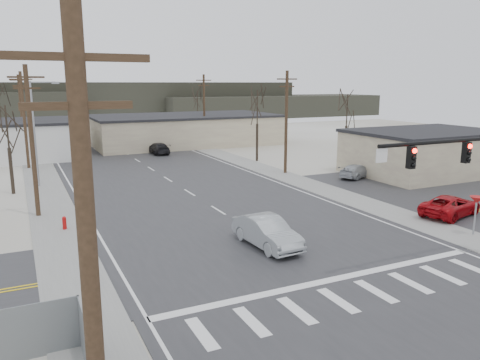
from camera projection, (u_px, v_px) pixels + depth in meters
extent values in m
plane|color=silver|center=(275.00, 246.00, 25.87)|extent=(140.00, 140.00, 0.00)
cube|color=#2A2A2C|center=(186.00, 190.00, 39.11)|extent=(18.00, 110.00, 0.05)
cube|color=#2A2A2C|center=(275.00, 245.00, 25.87)|extent=(90.00, 10.00, 0.04)
cube|color=#2A2A2C|center=(444.00, 189.00, 39.63)|extent=(18.00, 20.00, 0.03)
cube|color=gray|center=(45.00, 190.00, 39.04)|extent=(3.00, 90.00, 0.06)
cube|color=gray|center=(268.00, 170.00, 48.01)|extent=(3.00, 90.00, 0.06)
cylinder|color=black|center=(449.00, 141.00, 21.51)|extent=(8.40, 0.18, 0.18)
cube|color=black|center=(466.00, 153.00, 22.14)|extent=(0.32, 0.30, 1.00)
cube|color=black|center=(411.00, 157.00, 20.65)|extent=(0.32, 0.30, 1.00)
sphere|color=#FF0C05|center=(470.00, 146.00, 21.92)|extent=(0.22, 0.22, 0.22)
sphere|color=#FF0C05|center=(415.00, 151.00, 20.44)|extent=(0.22, 0.22, 0.22)
cube|color=silver|center=(382.00, 156.00, 19.90)|extent=(0.60, 0.04, 0.60)
cylinder|color=#A50C0C|center=(65.00, 225.00, 28.55)|extent=(0.24, 0.24, 0.70)
sphere|color=#A50C0C|center=(64.00, 218.00, 28.47)|extent=(0.24, 0.24, 0.24)
cylinder|color=gray|center=(475.00, 218.00, 27.43)|extent=(0.10, 0.10, 2.10)
cone|color=#A50C0C|center=(477.00, 200.00, 27.21)|extent=(0.80, 0.80, 0.40)
cube|color=beige|center=(185.00, 130.00, 68.55)|extent=(26.00, 14.00, 4.00)
cube|color=black|center=(185.00, 116.00, 68.11)|extent=(26.30, 14.30, 0.30)
cube|color=beige|center=(426.00, 153.00, 46.21)|extent=(14.00, 10.00, 4.00)
cube|color=black|center=(427.00, 132.00, 45.78)|extent=(14.30, 10.30, 0.30)
cylinder|color=#432F1F|center=(93.00, 322.00, 7.63)|extent=(0.30, 0.30, 10.00)
cube|color=#432F1F|center=(74.00, 57.00, 6.77)|extent=(2.20, 0.12, 0.12)
cube|color=#432F1F|center=(78.00, 106.00, 6.92)|extent=(1.60, 0.12, 0.12)
cylinder|color=#432F1F|center=(32.00, 143.00, 30.59)|extent=(0.30, 0.30, 10.00)
cube|color=#432F1F|center=(26.00, 77.00, 29.73)|extent=(2.20, 0.12, 0.12)
cube|color=#432F1F|center=(27.00, 88.00, 29.87)|extent=(1.60, 0.12, 0.12)
cylinder|color=#432F1F|center=(25.00, 121.00, 48.25)|extent=(0.30, 0.30, 10.00)
cube|color=#432F1F|center=(21.00, 79.00, 47.39)|extent=(2.20, 0.12, 0.12)
cube|color=#432F1F|center=(21.00, 86.00, 47.53)|extent=(1.60, 0.12, 0.12)
cylinder|color=#432F1F|center=(21.00, 111.00, 65.91)|extent=(0.30, 0.30, 10.00)
cube|color=#432F1F|center=(18.00, 80.00, 65.05)|extent=(2.20, 0.12, 0.12)
cube|color=#432F1F|center=(19.00, 85.00, 65.19)|extent=(1.60, 0.12, 0.12)
cylinder|color=#432F1F|center=(286.00, 123.00, 45.61)|extent=(0.30, 0.30, 10.00)
cube|color=#432F1F|center=(287.00, 79.00, 44.76)|extent=(2.20, 0.12, 0.12)
cube|color=#432F1F|center=(287.00, 86.00, 44.90)|extent=(1.60, 0.12, 0.12)
cylinder|color=#432F1F|center=(204.00, 111.00, 65.04)|extent=(0.30, 0.30, 10.00)
cube|color=#432F1F|center=(204.00, 80.00, 64.18)|extent=(2.20, 0.12, 0.12)
cube|color=#432F1F|center=(204.00, 85.00, 64.33)|extent=(1.60, 0.12, 0.12)
cylinder|color=gray|center=(34.00, 135.00, 39.73)|extent=(0.20, 0.20, 9.00)
cylinder|color=gray|center=(43.00, 82.00, 39.26)|extent=(2.00, 0.12, 0.12)
cube|color=gray|center=(55.00, 83.00, 39.69)|extent=(0.60, 0.25, 0.18)
cylinder|color=#30251D|center=(11.00, 171.00, 37.65)|extent=(0.28, 0.28, 3.75)
cylinder|color=#30251D|center=(7.00, 129.00, 36.97)|extent=(0.14, 0.14, 3.75)
cylinder|color=#30251D|center=(257.00, 143.00, 53.69)|extent=(0.28, 0.28, 4.25)
cylinder|color=#30251D|center=(257.00, 109.00, 52.91)|extent=(0.14, 0.14, 4.25)
cylinder|color=#30251D|center=(3.00, 135.00, 60.11)|extent=(0.28, 0.28, 4.50)
cylinder|color=#30251D|center=(198.00, 125.00, 77.73)|extent=(0.28, 0.28, 4.00)
cylinder|color=#30251D|center=(197.00, 103.00, 76.99)|extent=(0.14, 0.14, 4.00)
cylinder|color=#30251D|center=(346.00, 143.00, 54.20)|extent=(0.28, 0.28, 4.00)
cylinder|color=#30251D|center=(347.00, 112.00, 53.47)|extent=(0.14, 0.14, 4.00)
cube|color=#333026|center=(135.00, 101.00, 116.07)|extent=(80.00, 18.00, 9.00)
cube|color=#333026|center=(270.00, 106.00, 125.93)|extent=(60.00, 18.00, 5.50)
imported|color=#8F9498|center=(267.00, 232.00, 25.51)|extent=(2.06, 5.07, 1.64)
imported|color=black|center=(158.00, 148.00, 59.09)|extent=(2.15, 4.89, 1.40)
imported|color=black|center=(95.00, 137.00, 70.44)|extent=(2.72, 4.84, 1.56)
imported|color=#A2080E|center=(450.00, 206.00, 31.44)|extent=(5.44, 3.49, 1.40)
imported|color=#A0A5AA|center=(357.00, 171.00, 44.15)|extent=(4.68, 3.14, 1.26)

